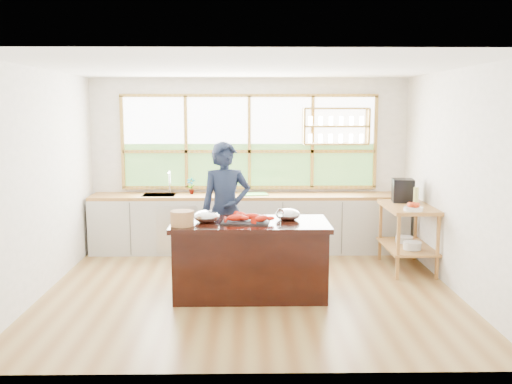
{
  "coord_description": "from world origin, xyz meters",
  "views": [
    {
      "loc": [
        -0.03,
        -6.81,
        2.23
      ],
      "look_at": [
        0.07,
        0.15,
        1.2
      ],
      "focal_mm": 40.0,
      "sensor_mm": 36.0,
      "label": 1
    }
  ],
  "objects_px": {
    "cook": "(226,211)",
    "wicker_basket": "(182,218)",
    "island": "(250,258)",
    "espresso_machine": "(403,190)"
  },
  "relations": [
    {
      "from": "cook",
      "to": "wicker_basket",
      "type": "xyz_separation_m",
      "value": [
        -0.46,
        -0.95,
        0.09
      ]
    },
    {
      "from": "espresso_machine",
      "to": "wicker_basket",
      "type": "bearing_deg",
      "value": -143.26
    },
    {
      "from": "cook",
      "to": "espresso_machine",
      "type": "bearing_deg",
      "value": 4.85
    },
    {
      "from": "espresso_machine",
      "to": "cook",
      "type": "bearing_deg",
      "value": -156.77
    },
    {
      "from": "island",
      "to": "wicker_basket",
      "type": "distance_m",
      "value": 0.97
    },
    {
      "from": "cook",
      "to": "espresso_machine",
      "type": "relative_size",
      "value": 5.47
    },
    {
      "from": "cook",
      "to": "wicker_basket",
      "type": "height_order",
      "value": "cook"
    },
    {
      "from": "island",
      "to": "wicker_basket",
      "type": "bearing_deg",
      "value": -164.17
    },
    {
      "from": "island",
      "to": "cook",
      "type": "bearing_deg",
      "value": 113.51
    },
    {
      "from": "espresso_machine",
      "to": "wicker_basket",
      "type": "distance_m",
      "value": 3.39
    }
  ]
}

